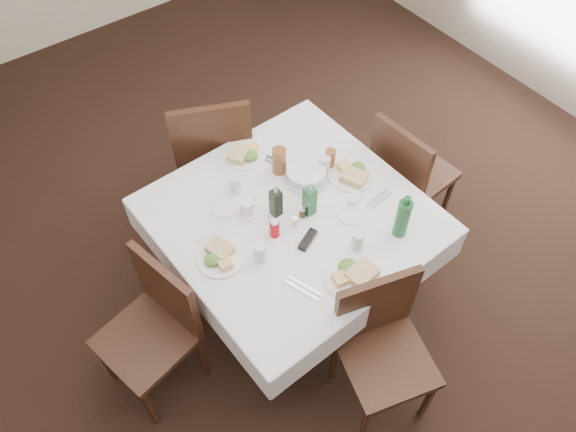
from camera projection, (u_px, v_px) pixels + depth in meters
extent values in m
plane|color=black|center=(281.00, 299.00, 3.62)|extent=(7.00, 7.00, 0.00)
cylinder|color=black|center=(278.00, 363.00, 2.98)|extent=(0.06, 0.06, 0.72)
cylinder|color=black|center=(179.00, 244.00, 3.45)|extent=(0.06, 0.06, 0.72)
cylinder|color=black|center=(407.00, 265.00, 3.36)|extent=(0.06, 0.06, 0.72)
cylinder|color=black|center=(302.00, 170.00, 3.83)|extent=(0.06, 0.06, 0.72)
cube|color=black|center=(292.00, 217.00, 3.11)|extent=(1.27, 1.27, 0.03)
cube|color=white|center=(292.00, 215.00, 3.09)|extent=(1.40, 1.40, 0.01)
cube|color=white|center=(224.00, 159.00, 3.50)|extent=(1.35, 0.06, 0.22)
cube|color=white|center=(375.00, 310.00, 2.85)|extent=(1.35, 0.06, 0.22)
cube|color=white|center=(378.00, 171.00, 3.44)|extent=(0.06, 1.35, 0.22)
cube|color=white|center=(191.00, 291.00, 2.92)|extent=(0.06, 1.35, 0.22)
cube|color=black|center=(212.00, 147.00, 3.77)|extent=(0.65, 0.65, 0.04)
cube|color=black|center=(213.00, 141.00, 3.43)|extent=(0.46, 0.24, 0.53)
cylinder|color=black|center=(241.00, 147.00, 4.12)|extent=(0.04, 0.04, 0.50)
cylinder|color=black|center=(251.00, 190.00, 3.87)|extent=(0.04, 0.04, 0.50)
cylinder|color=black|center=(183.00, 156.00, 4.07)|extent=(0.04, 0.04, 0.50)
cylinder|color=black|center=(190.00, 200.00, 3.81)|extent=(0.04, 0.04, 0.50)
cube|color=black|center=(386.00, 361.00, 2.89)|extent=(0.55, 0.55, 0.04)
cube|color=black|center=(375.00, 306.00, 2.81)|extent=(0.44, 0.16, 0.48)
cylinder|color=black|center=(364.00, 424.00, 2.92)|extent=(0.04, 0.04, 0.45)
cylinder|color=black|center=(335.00, 359.00, 3.14)|extent=(0.04, 0.04, 0.45)
cylinder|color=black|center=(429.00, 398.00, 3.00)|extent=(0.04, 0.04, 0.45)
cylinder|color=black|center=(396.00, 337.00, 3.22)|extent=(0.04, 0.04, 0.45)
cube|color=black|center=(414.00, 172.00, 3.69)|extent=(0.47, 0.47, 0.04)
cube|color=black|center=(399.00, 162.00, 3.42)|extent=(0.07, 0.45, 0.48)
cylinder|color=black|center=(448.00, 197.00, 3.86)|extent=(0.04, 0.04, 0.45)
cylinder|color=black|center=(410.00, 226.00, 3.71)|extent=(0.04, 0.04, 0.45)
cylinder|color=black|center=(406.00, 166.00, 4.04)|extent=(0.04, 0.04, 0.45)
cylinder|color=black|center=(369.00, 192.00, 3.88)|extent=(0.04, 0.04, 0.45)
cube|color=black|center=(146.00, 340.00, 2.96)|extent=(0.53, 0.53, 0.04)
cube|color=black|center=(167.00, 292.00, 2.86)|extent=(0.13, 0.44, 0.48)
cylinder|color=black|center=(105.00, 361.00, 3.13)|extent=(0.04, 0.04, 0.45)
cylinder|color=black|center=(158.00, 315.00, 3.30)|extent=(0.04, 0.04, 0.45)
cylinder|color=black|center=(150.00, 406.00, 2.97)|extent=(0.04, 0.04, 0.45)
cylinder|color=black|center=(202.00, 355.00, 3.15)|extent=(0.04, 0.04, 0.45)
cylinder|color=white|center=(246.00, 155.00, 3.35)|extent=(0.25, 0.25, 0.01)
cube|color=tan|center=(239.00, 154.00, 3.32)|extent=(0.17, 0.16, 0.04)
cube|color=#DAAF52|center=(251.00, 148.00, 3.36)|extent=(0.10, 0.08, 0.03)
ellipsoid|color=#396F23|center=(251.00, 155.00, 3.31)|extent=(0.09, 0.08, 0.04)
cylinder|color=white|center=(352.00, 277.00, 2.83)|extent=(0.28, 0.28, 0.01)
cube|color=tan|center=(362.00, 274.00, 2.80)|extent=(0.16, 0.13, 0.05)
cube|color=#DAAF52|center=(343.00, 278.00, 2.80)|extent=(0.11, 0.09, 0.04)
ellipsoid|color=#396F23|center=(348.00, 266.00, 2.83)|extent=(0.11, 0.09, 0.05)
cylinder|color=white|center=(351.00, 175.00, 3.25)|extent=(0.27, 0.27, 0.01)
cube|color=tan|center=(354.00, 177.00, 3.20)|extent=(0.16, 0.17, 0.05)
cube|color=#DAAF52|center=(345.00, 167.00, 3.26)|extent=(0.08, 0.09, 0.04)
ellipsoid|color=#396F23|center=(357.00, 168.00, 3.25)|extent=(0.10, 0.09, 0.05)
cylinder|color=white|center=(220.00, 259.00, 2.90)|extent=(0.25, 0.25, 0.01)
cube|color=tan|center=(220.00, 249.00, 2.90)|extent=(0.13, 0.15, 0.04)
cube|color=#DAAF52|center=(224.00, 263.00, 2.86)|extent=(0.07, 0.09, 0.03)
ellipsoid|color=#396F23|center=(213.00, 259.00, 2.86)|extent=(0.09, 0.08, 0.04)
cylinder|color=white|center=(224.00, 208.00, 3.11)|extent=(0.14, 0.14, 0.01)
cylinder|color=white|center=(351.00, 214.00, 3.08)|extent=(0.16, 0.16, 0.01)
cylinder|color=silver|center=(235.00, 185.00, 3.14)|extent=(0.06, 0.06, 0.11)
cylinder|color=silver|center=(358.00, 241.00, 2.90)|extent=(0.06, 0.06, 0.12)
cylinder|color=silver|center=(325.00, 165.00, 3.23)|extent=(0.06, 0.06, 0.12)
cylinder|color=silver|center=(260.00, 253.00, 2.86)|extent=(0.06, 0.06, 0.12)
cylinder|color=brown|center=(279.00, 161.00, 3.22)|extent=(0.08, 0.08, 0.17)
cylinder|color=brown|center=(330.00, 159.00, 3.26)|extent=(0.06, 0.06, 0.13)
cylinder|color=silver|center=(306.00, 177.00, 3.22)|extent=(0.25, 0.25, 0.05)
cylinder|color=white|center=(306.00, 173.00, 3.20)|extent=(0.23, 0.23, 0.05)
cube|color=black|center=(276.00, 203.00, 3.02)|extent=(0.05, 0.05, 0.18)
cone|color=silver|center=(275.00, 189.00, 2.93)|extent=(0.03, 0.03, 0.05)
cube|color=#1D5D2C|center=(310.00, 201.00, 3.02)|extent=(0.06, 0.06, 0.19)
cone|color=silver|center=(310.00, 186.00, 2.92)|extent=(0.03, 0.03, 0.05)
cylinder|color=#B9000A|center=(275.00, 229.00, 2.96)|extent=(0.05, 0.05, 0.10)
cylinder|color=white|center=(274.00, 222.00, 2.92)|extent=(0.04, 0.04, 0.02)
cylinder|color=white|center=(295.00, 223.00, 3.01)|extent=(0.03, 0.03, 0.06)
cylinder|color=silver|center=(295.00, 219.00, 2.98)|extent=(0.03, 0.03, 0.01)
cylinder|color=#382916|center=(302.00, 213.00, 3.05)|extent=(0.03, 0.03, 0.06)
cylinder|color=silver|center=(302.00, 209.00, 3.02)|extent=(0.03, 0.03, 0.01)
cylinder|color=white|center=(248.00, 212.00, 3.09)|extent=(0.13, 0.13, 0.01)
cylinder|color=white|center=(247.00, 206.00, 3.05)|extent=(0.08, 0.08, 0.08)
cylinder|color=black|center=(247.00, 203.00, 3.03)|extent=(0.07, 0.07, 0.01)
torus|color=white|center=(253.00, 201.00, 3.08)|extent=(0.06, 0.03, 0.06)
cube|color=black|center=(308.00, 240.00, 2.96)|extent=(0.15, 0.10, 0.03)
cylinder|color=#1D5D2C|center=(402.00, 218.00, 2.91)|extent=(0.08, 0.08, 0.24)
cylinder|color=#1D5D2C|center=(407.00, 201.00, 2.80)|extent=(0.04, 0.04, 0.04)
cube|color=white|center=(355.00, 199.00, 3.12)|extent=(0.10, 0.08, 0.05)
cube|color=pink|center=(355.00, 198.00, 3.12)|extent=(0.08, 0.06, 0.02)
cube|color=silver|center=(267.00, 160.00, 3.33)|extent=(0.06, 0.18, 0.01)
cube|color=silver|center=(270.00, 158.00, 3.34)|extent=(0.06, 0.18, 0.01)
cube|color=silver|center=(305.00, 286.00, 2.80)|extent=(0.08, 0.19, 0.01)
cube|color=silver|center=(301.00, 290.00, 2.79)|extent=(0.08, 0.19, 0.01)
cube|color=silver|center=(381.00, 201.00, 3.14)|extent=(0.19, 0.04, 0.01)
cube|color=silver|center=(377.00, 198.00, 3.15)|extent=(0.19, 0.04, 0.01)
cube|color=silver|center=(213.00, 234.00, 3.00)|extent=(0.18, 0.04, 0.01)
cube|color=silver|center=(216.00, 238.00, 2.98)|extent=(0.18, 0.04, 0.01)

